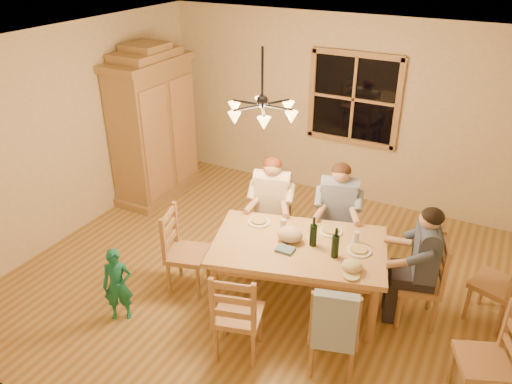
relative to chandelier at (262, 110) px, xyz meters
The scene contains 31 objects.
floor 2.08m from the chandelier, ahead, with size 5.50×5.50×0.00m, color olive.
ceiling 0.62m from the chandelier, ahead, with size 5.50×5.00×0.02m, color white.
wall_back 2.60m from the chandelier, 90.00° to the left, with size 5.50×0.02×2.70m, color beige.
wall_left 2.84m from the chandelier, behind, with size 0.02×5.00×2.70m, color beige.
window 2.53m from the chandelier, 85.36° to the left, with size 1.30×0.06×1.30m.
chandelier is the anchor object (origin of this frame).
armoire 2.89m from the chandelier, 153.43° to the left, with size 0.66×1.40×2.30m.
dining_table 1.53m from the chandelier, 19.79° to the right, with size 2.03×1.54×0.76m.
chair_far_left 1.85m from the chandelier, 103.29° to the left, with size 0.54×0.52×0.99m.
chair_far_right 2.02m from the chandelier, 47.73° to the left, with size 0.54×0.52×0.99m.
chair_near_left 2.13m from the chandelier, 73.36° to the right, with size 0.54×0.52×0.99m.
chair_near_right 2.32m from the chandelier, 36.52° to the right, with size 0.54×0.52×0.99m.
chair_end_left 1.97m from the chandelier, 141.11° to the right, with size 0.52×0.54×0.99m.
chair_end_right 2.49m from the chandelier, ahead, with size 0.52×0.54×0.99m.
adult_woman 1.34m from the chandelier, 103.29° to the left, with size 0.48×0.51×0.87m.
adult_plaid_man 1.57m from the chandelier, 47.73° to the left, with size 0.48×0.51×0.87m.
adult_slate_man 2.14m from the chandelier, ahead, with size 0.51×0.48×0.87m.
towel 2.15m from the chandelier, 40.57° to the right, with size 0.38×0.10×0.58m, color #94AAC9.
wine_bottle_a 1.34m from the chandelier, 12.27° to the right, with size 0.08×0.08×0.33m, color black.
wine_bottle_b 1.51m from the chandelier, 14.07° to the right, with size 0.08×0.08×0.33m, color black.
plate_woman 1.31m from the chandelier, 166.03° to the right, with size 0.26×0.26×0.02m, color white.
plate_plaid 1.52m from the chandelier, 13.56° to the left, with size 0.26×0.26×0.02m, color white.
plate_slate 1.73m from the chandelier, ahead, with size 0.26×0.26×0.02m, color white.
wine_glass_a 1.28m from the chandelier, ahead, with size 0.06×0.06×0.14m, color silver.
wine_glass_b 1.64m from the chandelier, ahead, with size 0.06×0.06×0.14m, color silver.
cap 1.76m from the chandelier, 17.78° to the right, with size 0.20×0.20×0.11m, color beige.
napkin 1.43m from the chandelier, 38.73° to the right, with size 0.18×0.14×0.03m, color slate.
cloth_bundle 1.32m from the chandelier, 22.97° to the right, with size 0.28×0.22×0.15m, color #C8A891.
child 2.33m from the chandelier, 127.99° to the right, with size 0.30×0.20×0.84m, color #186F5A.
chair_spare_front 3.10m from the chandelier, 15.66° to the right, with size 0.56×0.57×0.99m.
chair_spare_back 3.06m from the chandelier, 11.23° to the left, with size 0.54×0.55×0.99m.
Camera 1 is at (2.18, -4.27, 3.66)m, focal length 35.00 mm.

